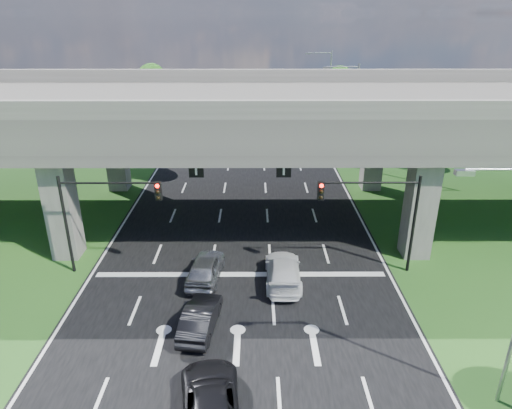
{
  "coord_description": "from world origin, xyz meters",
  "views": [
    {
      "loc": [
        0.82,
        -19.7,
        14.27
      ],
      "look_at": [
        0.92,
        6.92,
        3.07
      ],
      "focal_mm": 32.0,
      "sensor_mm": 36.0,
      "label": 1
    }
  ],
  "objects_px": {
    "car_white": "(283,271)",
    "signal_right": "(378,207)",
    "streetlight_beyond": "(327,84)",
    "car_dark": "(200,317)",
    "car_silver": "(206,268)",
    "car_trailing": "(211,402)",
    "signal_left": "(101,207)",
    "streetlight_far": "(351,108)"
  },
  "relations": [
    {
      "from": "signal_right",
      "to": "car_silver",
      "type": "xyz_separation_m",
      "value": [
        -9.82,
        -0.94,
        -3.41
      ]
    },
    {
      "from": "signal_left",
      "to": "car_silver",
      "type": "height_order",
      "value": "signal_left"
    },
    {
      "from": "signal_right",
      "to": "car_white",
      "type": "bearing_deg",
      "value": -167.1
    },
    {
      "from": "car_dark",
      "to": "car_trailing",
      "type": "height_order",
      "value": "car_trailing"
    },
    {
      "from": "streetlight_far",
      "to": "car_dark",
      "type": "xyz_separation_m",
      "value": [
        -11.9,
        -25.53,
        -5.14
      ]
    },
    {
      "from": "car_silver",
      "to": "car_trailing",
      "type": "xyz_separation_m",
      "value": [
        1.14,
        -9.7,
        -0.07
      ]
    },
    {
      "from": "car_silver",
      "to": "car_white",
      "type": "bearing_deg",
      "value": -177.74
    },
    {
      "from": "streetlight_beyond",
      "to": "car_dark",
      "type": "bearing_deg",
      "value": -105.99
    },
    {
      "from": "signal_left",
      "to": "car_trailing",
      "type": "distance_m",
      "value": 13.19
    },
    {
      "from": "signal_right",
      "to": "car_white",
      "type": "relative_size",
      "value": 1.23
    },
    {
      "from": "signal_right",
      "to": "streetlight_beyond",
      "type": "relative_size",
      "value": 0.6
    },
    {
      "from": "signal_right",
      "to": "streetlight_beyond",
      "type": "distance_m",
      "value": 36.17
    },
    {
      "from": "streetlight_far",
      "to": "car_silver",
      "type": "distance_m",
      "value": 24.76
    },
    {
      "from": "car_silver",
      "to": "car_white",
      "type": "height_order",
      "value": "car_silver"
    },
    {
      "from": "streetlight_far",
      "to": "car_dark",
      "type": "relative_size",
      "value": 2.45
    },
    {
      "from": "car_trailing",
      "to": "signal_right",
      "type": "bearing_deg",
      "value": -136.48
    },
    {
      "from": "streetlight_beyond",
      "to": "signal_right",
      "type": "bearing_deg",
      "value": -93.61
    },
    {
      "from": "streetlight_beyond",
      "to": "car_white",
      "type": "relative_size",
      "value": 2.05
    },
    {
      "from": "signal_right",
      "to": "car_white",
      "type": "height_order",
      "value": "signal_right"
    },
    {
      "from": "car_white",
      "to": "signal_right",
      "type": "bearing_deg",
      "value": -166.38
    },
    {
      "from": "signal_left",
      "to": "car_silver",
      "type": "bearing_deg",
      "value": -9.18
    },
    {
      "from": "car_white",
      "to": "streetlight_beyond",
      "type": "bearing_deg",
      "value": -100.88
    },
    {
      "from": "streetlight_far",
      "to": "car_white",
      "type": "xyz_separation_m",
      "value": [
        -7.65,
        -21.29,
        -5.11
      ]
    },
    {
      "from": "signal_left",
      "to": "streetlight_beyond",
      "type": "relative_size",
      "value": 0.6
    },
    {
      "from": "signal_right",
      "to": "car_silver",
      "type": "distance_m",
      "value": 10.43
    },
    {
      "from": "streetlight_beyond",
      "to": "car_dark",
      "type": "distance_m",
      "value": 43.5
    },
    {
      "from": "car_white",
      "to": "car_trailing",
      "type": "xyz_separation_m",
      "value": [
        -3.29,
        -9.41,
        -0.03
      ]
    },
    {
      "from": "signal_right",
      "to": "car_trailing",
      "type": "bearing_deg",
      "value": -129.17
    },
    {
      "from": "streetlight_beyond",
      "to": "car_trailing",
      "type": "height_order",
      "value": "streetlight_beyond"
    },
    {
      "from": "signal_left",
      "to": "streetlight_far",
      "type": "bearing_deg",
      "value": 48.22
    },
    {
      "from": "streetlight_beyond",
      "to": "car_silver",
      "type": "relative_size",
      "value": 2.28
    },
    {
      "from": "signal_right",
      "to": "streetlight_far",
      "type": "height_order",
      "value": "streetlight_far"
    },
    {
      "from": "car_silver",
      "to": "car_white",
      "type": "distance_m",
      "value": 4.44
    },
    {
      "from": "signal_right",
      "to": "streetlight_far",
      "type": "xyz_separation_m",
      "value": [
        2.27,
        20.06,
        1.66
      ]
    },
    {
      "from": "signal_right",
      "to": "car_dark",
      "type": "distance_m",
      "value": 11.61
    },
    {
      "from": "streetlight_beyond",
      "to": "car_dark",
      "type": "xyz_separation_m",
      "value": [
        -11.9,
        -41.53,
        -5.14
      ]
    },
    {
      "from": "car_white",
      "to": "car_trailing",
      "type": "height_order",
      "value": "car_white"
    },
    {
      "from": "signal_right",
      "to": "car_dark",
      "type": "height_order",
      "value": "signal_right"
    },
    {
      "from": "streetlight_beyond",
      "to": "car_silver",
      "type": "bearing_deg",
      "value": -108.09
    },
    {
      "from": "signal_right",
      "to": "signal_left",
      "type": "xyz_separation_m",
      "value": [
        -15.65,
        0.0,
        0.0
      ]
    },
    {
      "from": "car_silver",
      "to": "car_white",
      "type": "xyz_separation_m",
      "value": [
        4.43,
        -0.29,
        -0.04
      ]
    },
    {
      "from": "streetlight_beyond",
      "to": "signal_left",
      "type": "bearing_deg",
      "value": -116.43
    }
  ]
}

